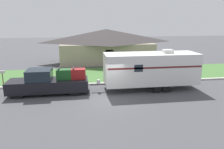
% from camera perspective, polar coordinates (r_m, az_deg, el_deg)
% --- Properties ---
extents(ground_plane, '(120.00, 120.00, 0.00)m').
position_cam_1_polar(ground_plane, '(16.75, -0.85, -6.18)').
color(ground_plane, '#47474C').
extents(curb_strip, '(80.00, 0.30, 0.14)m').
position_cam_1_polar(curb_strip, '(20.27, -2.26, -2.34)').
color(curb_strip, beige).
rests_on(curb_strip, ground_plane).
extents(lawn_strip, '(80.00, 7.00, 0.03)m').
position_cam_1_polar(lawn_strip, '(23.79, -3.21, 0.01)').
color(lawn_strip, '#477538').
rests_on(lawn_strip, ground_plane).
extents(house_across_street, '(13.46, 7.27, 4.54)m').
position_cam_1_polar(house_across_street, '(31.02, -1.52, 7.75)').
color(house_across_street, gray).
rests_on(house_across_street, ground_plane).
extents(pickup_truck, '(6.37, 1.99, 2.09)m').
position_cam_1_polar(pickup_truck, '(18.19, -16.11, -2.01)').
color(pickup_truck, black).
rests_on(pickup_truck, ground_plane).
extents(travel_trailer, '(9.04, 2.51, 3.38)m').
position_cam_1_polar(travel_trailer, '(18.75, 10.14, 1.58)').
color(travel_trailer, black).
rests_on(travel_trailer, ground_plane).
extents(mailbox, '(0.48, 0.20, 1.34)m').
position_cam_1_polar(mailbox, '(22.10, -26.76, 0.10)').
color(mailbox, brown).
rests_on(mailbox, ground_plane).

